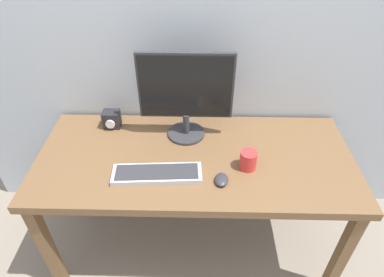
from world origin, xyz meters
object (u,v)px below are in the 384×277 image
audio_controller (112,119)px  coffee_mug (248,160)px  monitor (186,93)px  desk (195,166)px  mouse (221,180)px  keyboard_primary (157,174)px

audio_controller → coffee_mug: size_ratio=1.03×
monitor → coffee_mug: bearing=-40.4°
monitor → coffee_mug: (0.32, -0.28, -0.22)m
desk → monitor: monitor is taller
monitor → mouse: bearing=-64.0°
coffee_mug → monitor: bearing=139.6°
keyboard_primary → desk: bearing=39.4°
keyboard_primary → mouse: (0.32, -0.03, 0.00)m
audio_controller → mouse: bearing=-35.1°
keyboard_primary → audio_controller: bearing=127.1°
desk → keyboard_primary: 0.26m
desk → coffee_mug: bearing=-16.7°
monitor → coffee_mug: size_ratio=5.05×
keyboard_primary → audio_controller: (-0.31, 0.41, 0.04)m
mouse → audio_controller: bearing=149.1°
monitor → audio_controller: monitor is taller
monitor → desk: bearing=-74.6°
audio_controller → coffee_mug: bearing=-23.7°
monitor → mouse: 0.50m
keyboard_primary → audio_controller: size_ratio=4.38×
mouse → audio_controller: size_ratio=0.90×
desk → mouse: bearing=-54.7°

